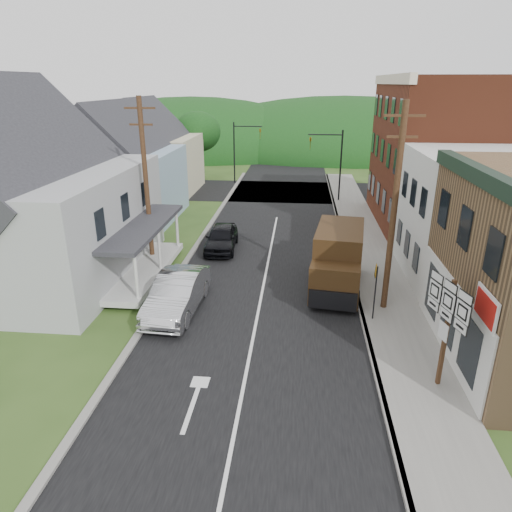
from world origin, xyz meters
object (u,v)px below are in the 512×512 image
(delivery_van, at_px, (338,260))
(route_sign_cluster, at_px, (447,319))
(silver_sedan, at_px, (177,294))
(dark_sedan, at_px, (221,238))
(warning_sign, at_px, (375,284))

(delivery_van, xyz_separation_m, route_sign_cluster, (2.81, -7.56, 1.06))
(silver_sedan, bearing_deg, route_sign_cluster, -21.43)
(dark_sedan, bearing_deg, warning_sign, -48.61)
(dark_sedan, bearing_deg, route_sign_cluster, -55.64)
(silver_sedan, relative_size, dark_sedan, 1.18)
(dark_sedan, height_order, delivery_van, delivery_van)
(route_sign_cluster, relative_size, warning_sign, 1.48)
(route_sign_cluster, height_order, warning_sign, route_sign_cluster)
(dark_sedan, height_order, route_sign_cluster, route_sign_cluster)
(silver_sedan, height_order, route_sign_cluster, route_sign_cluster)
(route_sign_cluster, bearing_deg, dark_sedan, 110.64)
(delivery_van, bearing_deg, warning_sign, -59.98)
(delivery_van, distance_m, route_sign_cluster, 8.13)
(delivery_van, height_order, route_sign_cluster, route_sign_cluster)
(dark_sedan, bearing_deg, delivery_van, -40.03)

